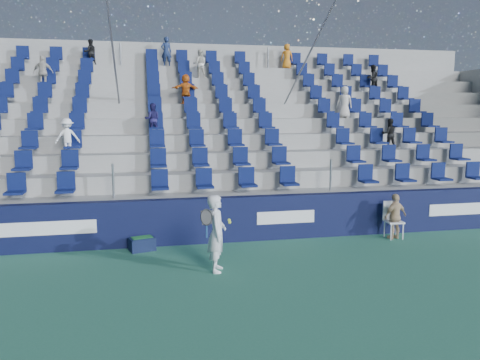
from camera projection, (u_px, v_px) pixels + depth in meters
name	position (u px, v px, depth m)	size (l,w,h in m)	color
ground	(258.00, 283.00, 9.47)	(70.00, 70.00, 0.00)	#2F6F55
sponsor_wall	(230.00, 219.00, 12.43)	(24.00, 0.32, 1.20)	#0E1236
grandstand	(205.00, 147.00, 17.15)	(24.00, 8.17, 6.63)	#999894
tennis_player	(217.00, 233.00, 10.06)	(0.69, 0.68, 1.68)	silver
line_judge_chair	(392.00, 217.00, 12.83)	(0.47, 0.48, 1.00)	white
line_judge	(395.00, 216.00, 12.68)	(0.73, 0.30, 1.24)	tan
ball_bin	(142.00, 243.00, 11.65)	(0.70, 0.55, 0.34)	#0D1633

